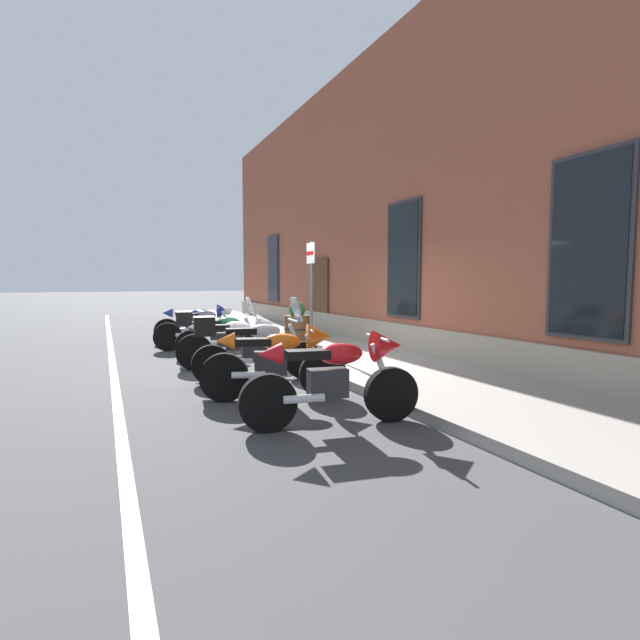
{
  "coord_description": "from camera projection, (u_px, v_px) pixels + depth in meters",
  "views": [
    {
      "loc": [
        8.65,
        -3.32,
        1.64
      ],
      "look_at": [
        -0.54,
        0.88,
        0.81
      ],
      "focal_mm": 26.66,
      "sensor_mm": 36.0,
      "label": 1
    }
  ],
  "objects": [
    {
      "name": "motorcycle_blue_sport",
      "position": [
        200.0,
        322.0,
        12.41
      ],
      "size": [
        0.87,
        2.1,
        1.03
      ],
      "color": "black",
      "rests_on": "ground_plane"
    },
    {
      "name": "barrel_planter",
      "position": [
        297.0,
        325.0,
        11.7
      ],
      "size": [
        0.65,
        0.65,
        0.99
      ],
      "color": "brown",
      "rests_on": "sidewalk"
    },
    {
      "name": "motorcycle_silver_touring",
      "position": [
        251.0,
        347.0,
        7.69
      ],
      "size": [
        0.71,
        2.13,
        1.37
      ],
      "color": "black",
      "rests_on": "ground_plane"
    },
    {
      "name": "sidewalk",
      "position": [
        350.0,
        356.0,
        9.9
      ],
      "size": [
        31.88,
        2.65,
        0.14
      ],
      "primitive_type": "cube",
      "color": "gray",
      "rests_on": "ground_plane"
    },
    {
      "name": "ground_plane",
      "position": [
        291.0,
        364.0,
        9.35
      ],
      "size": [
        140.0,
        140.0,
        0.0
      ],
      "primitive_type": "plane",
      "color": "#424244"
    },
    {
      "name": "brick_pub_facade",
      "position": [
        500.0,
        198.0,
        11.27
      ],
      "size": [
        25.88,
        5.49,
        7.21
      ],
      "color": "brown",
      "rests_on": "ground_plane"
    },
    {
      "name": "motorcycle_red_sport",
      "position": [
        339.0,
        375.0,
        5.33
      ],
      "size": [
        0.64,
        2.08,
        1.07
      ],
      "color": "black",
      "rests_on": "ground_plane"
    },
    {
      "name": "motorcycle_grey_naked",
      "position": [
        202.0,
        329.0,
        11.27
      ],
      "size": [
        0.62,
        2.15,
        1.01
      ],
      "color": "black",
      "rests_on": "ground_plane"
    },
    {
      "name": "parking_sign",
      "position": [
        311.0,
        280.0,
        10.22
      ],
      "size": [
        0.36,
        0.07,
        2.34
      ],
      "color": "#4C4C51",
      "rests_on": "sidewalk"
    },
    {
      "name": "lane_stripe",
      "position": [
        114.0,
        378.0,
        8.03
      ],
      "size": [
        31.88,
        0.12,
        0.01
      ],
      "primitive_type": "cube",
      "color": "silver",
      "rests_on": "ground_plane"
    },
    {
      "name": "motorcycle_green_touring",
      "position": [
        218.0,
        333.0,
        10.09
      ],
      "size": [
        0.7,
        1.99,
        1.29
      ],
      "color": "black",
      "rests_on": "ground_plane"
    },
    {
      "name": "motorcycle_white_sport",
      "position": [
        236.0,
        339.0,
        8.88
      ],
      "size": [
        0.68,
        2.01,
        1.02
      ],
      "color": "black",
      "rests_on": "ground_plane"
    },
    {
      "name": "motorcycle_orange_sport",
      "position": [
        279.0,
        359.0,
        6.52
      ],
      "size": [
        0.78,
        1.97,
        1.05
      ],
      "color": "black",
      "rests_on": "ground_plane"
    }
  ]
}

